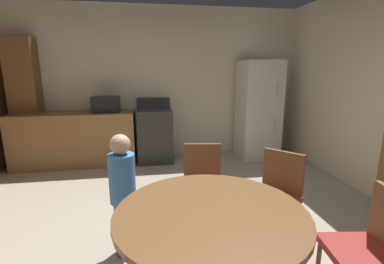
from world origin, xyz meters
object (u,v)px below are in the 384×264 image
at_px(chair_east, 371,246).
at_px(person_child, 123,193).
at_px(microwave, 106,104).
at_px(oven_range, 155,135).
at_px(dining_table, 211,234).
at_px(chair_north, 203,182).
at_px(refrigerator, 258,110).
at_px(chair_northeast, 277,193).

height_order(chair_east, person_child, person_child).
bearing_deg(microwave, oven_range, 0.26).
height_order(dining_table, chair_north, chair_north).
height_order(refrigerator, chair_east, refrigerator).
bearing_deg(chair_east, refrigerator, -91.92).
bearing_deg(oven_range, person_child, -97.67).
distance_m(chair_northeast, person_child, 1.37).
height_order(chair_northeast, chair_east, same).
bearing_deg(chair_east, chair_northeast, -65.34).
height_order(dining_table, chair_east, chair_east).
distance_m(microwave, person_child, 2.63).
bearing_deg(refrigerator, oven_range, 178.36).
xyz_separation_m(chair_north, person_child, (-0.75, -0.29, 0.08)).
bearing_deg(person_child, oven_range, 133.36).
distance_m(chair_north, chair_northeast, 0.71).
relative_size(chair_northeast, person_child, 0.80).
bearing_deg(person_child, refrigerator, 99.35).
bearing_deg(refrigerator, chair_north, -123.67).
bearing_deg(microwave, person_child, -79.87).
bearing_deg(dining_table, person_child, 128.96).
bearing_deg(oven_range, chair_east, -69.69).
bearing_deg(chair_northeast, chair_north, -69.88).
distance_m(refrigerator, chair_north, 2.68).
distance_m(refrigerator, chair_northeast, 2.72).
distance_m(oven_range, chair_northeast, 2.80).
distance_m(microwave, chair_east, 4.04).
xyz_separation_m(oven_range, chair_northeast, (1.03, -2.61, 0.03)).
distance_m(dining_table, person_child, 0.94).
xyz_separation_m(microwave, person_child, (0.46, -2.55, -0.45)).
xyz_separation_m(microwave, chair_northeast, (1.83, -2.60, -0.53)).
xyz_separation_m(dining_table, chair_east, (1.02, -0.15, -0.10)).
bearing_deg(chair_east, oven_range, -61.39).
bearing_deg(microwave, refrigerator, -1.07).
xyz_separation_m(refrigerator, person_child, (-2.22, -2.50, -0.30)).
height_order(microwave, person_child, microwave).
bearing_deg(oven_range, refrigerator, -1.64).
distance_m(microwave, dining_table, 3.47).
height_order(microwave, dining_table, microwave).
bearing_deg(chair_northeast, dining_table, 0.00).
bearing_deg(dining_table, refrigerator, 63.23).
relative_size(microwave, chair_northeast, 0.51).
bearing_deg(chair_east, chair_north, -45.22).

